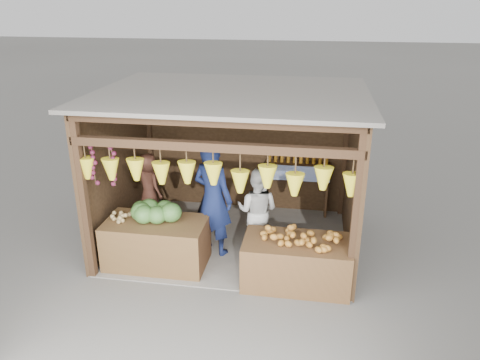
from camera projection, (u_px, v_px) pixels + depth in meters
name	position (u px, v px, depth m)	size (l,w,h in m)	color
ground	(232.00, 241.00, 8.32)	(80.00, 80.00, 0.00)	#514F49
stall_structure	(229.00, 152.00, 7.67)	(4.30, 3.30, 2.66)	slate
back_shelf	(297.00, 173.00, 9.02)	(1.25, 0.32, 1.32)	#382314
counter_left	(157.00, 243.00, 7.46)	(1.59, 0.85, 0.76)	#4B2D19
counter_right	(296.00, 262.00, 6.97)	(1.58, 0.85, 0.71)	#483018
stool	(152.00, 221.00, 8.66)	(0.36, 0.36, 0.33)	black
man_standing	(213.00, 199.00, 7.61)	(0.71, 0.47, 1.96)	#121C45
woman_standing	(257.00, 211.00, 7.75)	(0.72, 0.56, 1.48)	silver
vendor_seated	(149.00, 184.00, 8.39)	(0.56, 0.37, 1.15)	#542E21
melon_pile	(153.00, 210.00, 7.35)	(1.00, 0.50, 0.32)	#1C4C14
tanfruit_pile	(120.00, 216.00, 7.38)	(0.34, 0.40, 0.13)	#977245
mango_pile	(298.00, 235.00, 6.79)	(1.40, 0.64, 0.22)	#D6501C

